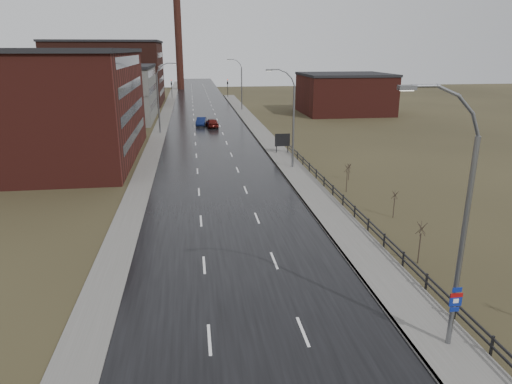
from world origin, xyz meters
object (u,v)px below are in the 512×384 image
object	(u,v)px
streetlight_main	(458,227)
billboard	(282,141)
car_near	(201,122)
car_far	(212,123)

from	to	relation	value
streetlight_main	billboard	xyz separation A→B (m)	(0.63, 41.78, -4.25)
billboard	car_near	xyz separation A→B (m)	(-10.09, 25.15, -1.06)
billboard	car_near	size ratio (longest dim) A/B	0.60
car_far	billboard	bearing A→B (deg)	104.54
car_near	car_far	distance (m)	2.91
streetlight_main	billboard	world-z (taller)	streetlight_main
billboard	car_far	distance (m)	24.37
car_near	car_far	xyz separation A→B (m)	(1.86, -2.24, 0.06)
streetlight_main	billboard	bearing A→B (deg)	89.14
billboard	car_near	distance (m)	27.12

